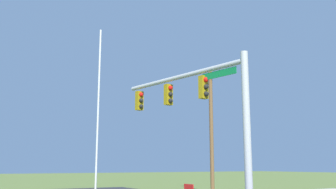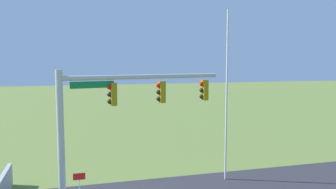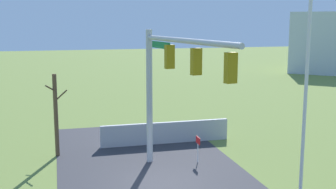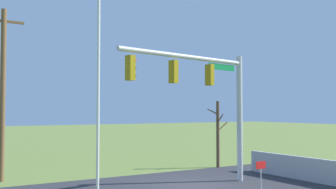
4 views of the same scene
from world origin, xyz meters
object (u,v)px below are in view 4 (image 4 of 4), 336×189
signal_mast (208,89)px  bare_tree (218,133)px  open_sign (261,169)px  utility_pole (3,91)px  flagpole (98,76)px

signal_mast → bare_tree: 6.62m
signal_mast → open_sign: signal_mast is taller
utility_pole → bare_tree: utility_pole is taller
signal_mast → open_sign: size_ratio=5.95×
bare_tree → utility_pole: bearing=171.8°
flagpole → utility_pole: (-1.60, 8.55, -0.18)m
utility_pole → bare_tree: bearing=-8.2°
open_sign → signal_mast: bearing=132.2°
utility_pole → bare_tree: size_ratio=2.10×
signal_mast → bare_tree: bearing=47.4°
open_sign → flagpole: bearing=-175.9°
open_sign → bare_tree: bearing=67.2°
signal_mast → flagpole: bearing=-159.8°
signal_mast → bare_tree: (4.19, 4.56, -2.33)m
flagpole → utility_pole: bearing=100.6°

